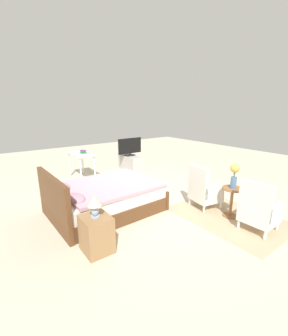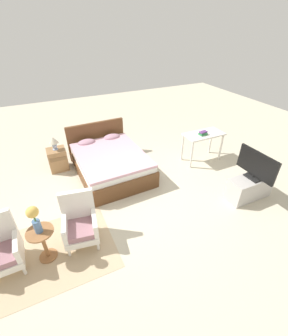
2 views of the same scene
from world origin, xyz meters
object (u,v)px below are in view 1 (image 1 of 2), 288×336
at_px(armchair_by_window_right, 204,191).
at_px(bed, 104,198).
at_px(table_lamp, 94,203).
at_px(tv_stand, 130,163).
at_px(vanity_desk, 81,157).
at_px(armchair_by_window_left, 258,211).
at_px(side_table, 232,199).
at_px(flower_vase, 234,173).
at_px(tv_flatscreen, 130,147).
at_px(nightstand, 96,234).
at_px(book_stack, 83,152).

bearing_deg(armchair_by_window_right, bed, 59.16).
bearing_deg(table_lamp, tv_stand, -39.19).
height_order(armchair_by_window_right, vanity_desk, armchair_by_window_right).
bearing_deg(armchair_by_window_left, side_table, -10.76).
xyz_separation_m(flower_vase, tv_flatscreen, (4.04, -0.27, -0.08)).
bearing_deg(nightstand, side_table, -101.72).
bearing_deg(book_stack, bed, 167.05).
height_order(flower_vase, tv_stand, flower_vase).
bearing_deg(side_table, armchair_by_window_right, 10.54).
bearing_deg(side_table, flower_vase, 0.00).
height_order(nightstand, book_stack, book_stack).
height_order(table_lamp, book_stack, table_lamp).
distance_m(bed, tv_flatscreen, 3.26).
bearing_deg(armchair_by_window_left, tv_flatscreen, -4.66).
xyz_separation_m(bed, armchair_by_window_right, (-1.08, -1.80, 0.08)).
xyz_separation_m(vanity_desk, book_stack, (-0.08, -0.05, 0.16)).
xyz_separation_m(table_lamp, tv_stand, (3.50, -2.86, -0.53)).
bearing_deg(nightstand, armchair_by_window_right, -88.77).
height_order(armchair_by_window_left, side_table, armchair_by_window_left).
bearing_deg(side_table, tv_flatscreen, -3.77).
bearing_deg(side_table, armchair_by_window_left, 169.24).
height_order(nightstand, table_lamp, table_lamp).
bearing_deg(bed, book_stack, -12.95).
height_order(side_table, tv_stand, side_table).
bearing_deg(side_table, vanity_desk, 19.31).
xyz_separation_m(armchair_by_window_right, nightstand, (-0.05, 2.48, -0.10)).
height_order(armchair_by_window_left, armchair_by_window_right, same).
relative_size(side_table, table_lamp, 1.80).
xyz_separation_m(table_lamp, tv_flatscreen, (3.51, -2.86, 0.03)).
distance_m(side_table, vanity_desk, 4.33).
relative_size(tv_stand, vanity_desk, 0.92).
distance_m(table_lamp, book_stack, 3.67).
distance_m(bed, book_stack, 2.45).
xyz_separation_m(armchair_by_window_right, tv_stand, (3.45, -0.38, -0.14)).
relative_size(armchair_by_window_right, side_table, 1.55).
bearing_deg(book_stack, tv_stand, -88.61).
xyz_separation_m(bed, side_table, (-1.67, -1.91, 0.07)).
xyz_separation_m(bed, flower_vase, (-1.67, -1.91, 0.59)).
xyz_separation_m(armchair_by_window_left, tv_flatscreen, (4.63, -0.38, 0.42)).
height_order(bed, nightstand, bed).
height_order(side_table, flower_vase, flower_vase).
xyz_separation_m(bed, tv_flatscreen, (2.38, -2.18, 0.50)).
height_order(armchair_by_window_left, tv_stand, armchair_by_window_left).
bearing_deg(flower_vase, tv_flatscreen, -3.77).
bearing_deg(tv_flatscreen, vanity_desk, 88.86).
bearing_deg(nightstand, tv_stand, -39.18).
distance_m(armchair_by_window_left, side_table, 0.59).
height_order(tv_stand, tv_flatscreen, tv_flatscreen).
xyz_separation_m(side_table, tv_stand, (4.04, -0.27, -0.13)).
height_order(flower_vase, tv_flatscreen, tv_flatscreen).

